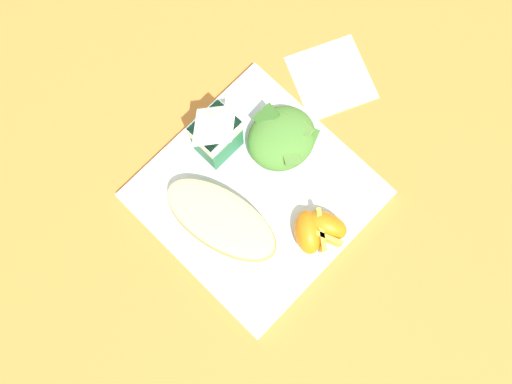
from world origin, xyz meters
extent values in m
plane|color=#C67A33|center=(0.00, 0.00, 0.00)|extent=(3.00, 3.00, 0.00)
cube|color=silver|center=(0.00, 0.00, 0.01)|extent=(0.28, 0.28, 0.02)
ellipsoid|color=tan|center=(-0.06, 0.01, 0.03)|extent=(0.11, 0.18, 0.03)
ellipsoid|color=#B22D19|center=(-0.06, 0.01, 0.04)|extent=(0.10, 0.17, 0.01)
ellipsoid|color=#EAD184|center=(-0.06, 0.01, 0.05)|extent=(0.11, 0.18, 0.01)
ellipsoid|color=#4C8433|center=(0.08, 0.03, 0.04)|extent=(0.10, 0.09, 0.04)
cube|color=#336023|center=(0.08, 0.06, 0.05)|extent=(0.03, 0.03, 0.02)
cube|color=#3D7028|center=(0.09, 0.05, 0.05)|extent=(0.03, 0.04, 0.01)
cube|color=#5B8E3D|center=(0.07, 0.00, 0.05)|extent=(0.04, 0.04, 0.01)
cube|color=#3D7028|center=(0.10, 0.02, 0.05)|extent=(0.03, 0.04, 0.01)
cube|color=#5B8E3D|center=(0.11, 0.02, 0.04)|extent=(0.04, 0.04, 0.02)
cube|color=#3D7028|center=(0.10, 0.01, 0.04)|extent=(0.03, 0.04, 0.01)
cube|color=#5B8E3D|center=(0.10, 0.01, 0.05)|extent=(0.03, 0.02, 0.02)
cube|color=#2D8451|center=(0.01, 0.09, 0.06)|extent=(0.06, 0.04, 0.09)
cube|color=white|center=(0.01, 0.09, 0.09)|extent=(0.06, 0.04, 0.03)
pyramid|color=white|center=(0.01, 0.09, 0.12)|extent=(0.06, 0.04, 0.02)
ellipsoid|color=orange|center=(0.01, -0.09, 0.04)|extent=(0.07, 0.07, 0.04)
cube|color=gold|center=(0.02, -0.10, 0.04)|extent=(0.04, 0.05, 0.03)
ellipsoid|color=orange|center=(0.03, -0.10, 0.04)|extent=(0.06, 0.07, 0.04)
cube|color=gold|center=(0.02, -0.11, 0.04)|extent=(0.03, 0.06, 0.03)
cube|color=white|center=(0.21, 0.05, 0.00)|extent=(0.15, 0.15, 0.00)
camera|label=1|loc=(-0.10, -0.10, 0.72)|focal=35.92mm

